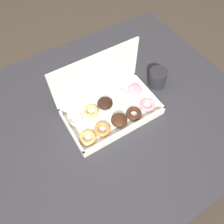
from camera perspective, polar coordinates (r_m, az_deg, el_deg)
The scene contains 4 objects.
ground_plane at distance 1.61m, azimuth -0.97°, elevation -14.73°, with size 8.00×8.00×0.00m, color #42382D.
dining_table at distance 1.01m, azimuth -1.49°, elevation -2.94°, with size 1.22×1.01×0.74m.
donut_box at distance 0.91m, azimuth -0.59°, elevation 2.46°, with size 0.38×0.23×0.24m.
coffee_mug at distance 1.03m, azimuth 11.80°, elevation 8.81°, with size 0.08×0.08×0.08m.
Camera 1 is at (-0.24, -0.45, 1.52)m, focal length 35.00 mm.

